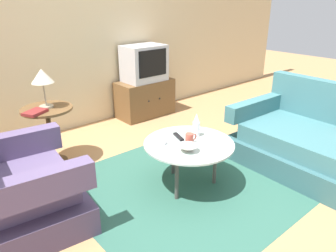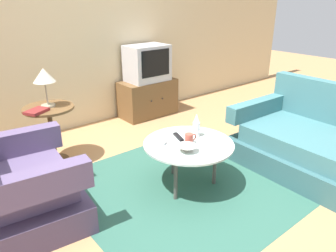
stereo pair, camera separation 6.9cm
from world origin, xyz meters
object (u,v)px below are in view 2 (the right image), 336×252
tv_stand (148,98)px  table_lamp (44,77)px  bowl (187,148)px  book (37,111)px  coffee_table (188,146)px  side_table (50,123)px  couch (315,144)px  tv_remote_silver (158,142)px  tv_remote_dark (178,137)px  mug (189,139)px  vase (196,126)px  armchair (18,190)px  television (147,63)px

tv_stand → table_lamp: 1.89m
tv_stand → bowl: bearing=-117.1°
bowl → book: size_ratio=0.66×
coffee_table → tv_stand: 2.05m
side_table → tv_stand: (1.68, 0.56, -0.19)m
book → couch: bearing=-67.3°
side_table → tv_remote_silver: bearing=-62.1°
tv_remote_dark → tv_remote_silver: (-0.22, 0.04, 0.00)m
couch → mug: (-1.25, 0.58, 0.22)m
coffee_table → table_lamp: bearing=121.6°
vase → mug: 0.19m
couch → vase: size_ratio=6.70×
armchair → tv_stand: (2.28, 1.39, -0.03)m
coffee_table → bowl: (-0.13, -0.12, 0.06)m
side_table → book: bearing=-146.1°
side_table → vase: size_ratio=2.77×
tv_stand → table_lamp: table_lamp is taller
armchair → tv_remote_dark: bearing=84.3°
table_lamp → television: bearing=18.0°
table_lamp → bowl: (0.67, -1.42, -0.47)m
tv_stand → television: (0.00, -0.00, 0.53)m
armchair → coffee_table: armchair is taller
vase → side_table: bearing=128.3°
tv_remote_dark → tv_remote_silver: 0.23m
armchair → mug: (1.40, -0.46, 0.20)m
armchair → bowl: bearing=72.2°
television → table_lamp: size_ratio=1.49×
couch → tv_remote_silver: (-1.46, 0.78, 0.18)m
vase → television: bearing=68.0°
couch → tv_stand: couch is taller
armchair → tv_remote_dark: armchair is taller
coffee_table → tv_remote_silver: (-0.22, 0.18, 0.05)m
television → table_lamp: 1.77m
armchair → vase: bearing=82.7°
couch → vase: (-1.08, 0.66, 0.28)m
armchair → television: size_ratio=1.71×
tv_remote_silver → tv_stand: bearing=-55.1°
couch → vase: 1.30m
bowl → tv_remote_silver: bowl is taller
tv_stand → tv_remote_silver: 2.00m
coffee_table → bowl: size_ratio=4.89×
tv_stand → bowl: tv_stand is taller
television → tv_remote_dark: television is taller
tv_stand → television: television is taller
television → tv_stand: bearing=90.0°
side_table → vase: 1.56m
couch → coffee_table: size_ratio=1.83×
tv_remote_dark → tv_remote_silver: bearing=99.9°
table_lamp → bowl: table_lamp is taller
vase → tv_remote_dark: vase is taller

